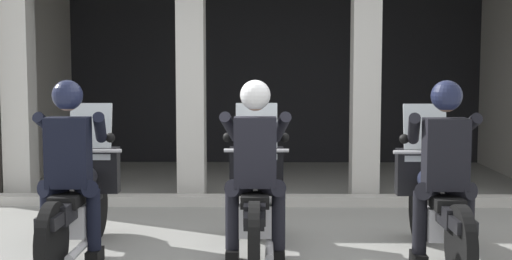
{
  "coord_description": "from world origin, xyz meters",
  "views": [
    {
      "loc": [
        0.09,
        -6.08,
        1.7
      ],
      "look_at": [
        0.0,
        0.19,
        1.12
      ],
      "focal_mm": 48.27,
      "sensor_mm": 36.0,
      "label": 1
    }
  ],
  "objects_px": {
    "police_officer_left": "(69,156)",
    "police_officer_right": "(445,157)",
    "motorcycle_left": "(80,200)",
    "motorcycle_center": "(256,199)",
    "motorcycle_right": "(435,202)",
    "police_officer_center": "(255,155)"
  },
  "relations": [
    {
      "from": "police_officer_left",
      "to": "police_officer_center",
      "type": "xyz_separation_m",
      "value": [
        1.59,
        0.04,
        0.0
      ]
    },
    {
      "from": "motorcycle_center",
      "to": "police_officer_right",
      "type": "xyz_separation_m",
      "value": [
        1.59,
        -0.4,
        0.44
      ]
    },
    {
      "from": "police_officer_center",
      "to": "police_officer_right",
      "type": "distance_m",
      "value": 1.6
    },
    {
      "from": "police_officer_center",
      "to": "police_officer_left",
      "type": "bearing_deg",
      "value": -179.15
    },
    {
      "from": "motorcycle_left",
      "to": "motorcycle_center",
      "type": "distance_m",
      "value": 1.59
    },
    {
      "from": "motorcycle_center",
      "to": "police_officer_right",
      "type": "relative_size",
      "value": 1.29
    },
    {
      "from": "motorcycle_left",
      "to": "police_officer_center",
      "type": "bearing_deg",
      "value": -9.52
    },
    {
      "from": "police_officer_left",
      "to": "motorcycle_right",
      "type": "relative_size",
      "value": 0.78
    },
    {
      "from": "police_officer_center",
      "to": "motorcycle_left",
      "type": "bearing_deg",
      "value": 170.7
    },
    {
      "from": "police_officer_center",
      "to": "motorcycle_right",
      "type": "height_order",
      "value": "police_officer_center"
    },
    {
      "from": "motorcycle_right",
      "to": "police_officer_left",
      "type": "bearing_deg",
      "value": -179.4
    },
    {
      "from": "police_officer_center",
      "to": "motorcycle_right",
      "type": "relative_size",
      "value": 0.78
    },
    {
      "from": "motorcycle_center",
      "to": "police_officer_center",
      "type": "xyz_separation_m",
      "value": [
        -0.0,
        -0.28,
        0.44
      ]
    },
    {
      "from": "motorcycle_center",
      "to": "police_officer_right",
      "type": "height_order",
      "value": "police_officer_right"
    },
    {
      "from": "police_officer_left",
      "to": "police_officer_right",
      "type": "height_order",
      "value": "same"
    },
    {
      "from": "motorcycle_left",
      "to": "police_officer_left",
      "type": "bearing_deg",
      "value": -91.22
    },
    {
      "from": "motorcycle_center",
      "to": "motorcycle_right",
      "type": "distance_m",
      "value": 1.6
    },
    {
      "from": "motorcycle_left",
      "to": "police_officer_right",
      "type": "distance_m",
      "value": 3.23
    },
    {
      "from": "police_officer_center",
      "to": "motorcycle_right",
      "type": "xyz_separation_m",
      "value": [
        1.59,
        0.17,
        -0.44
      ]
    },
    {
      "from": "motorcycle_left",
      "to": "motorcycle_right",
      "type": "relative_size",
      "value": 1.0
    },
    {
      "from": "police_officer_center",
      "to": "police_officer_right",
      "type": "xyz_separation_m",
      "value": [
        1.59,
        -0.11,
        -0.0
      ]
    },
    {
      "from": "police_officer_left",
      "to": "police_officer_right",
      "type": "xyz_separation_m",
      "value": [
        3.18,
        -0.07,
        -0.0
      ]
    }
  ]
}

